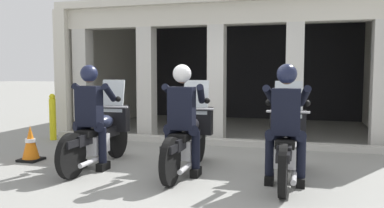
% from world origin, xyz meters
% --- Properties ---
extents(ground_plane, '(80.00, 80.00, 0.00)m').
position_xyz_m(ground_plane, '(0.00, 3.00, 0.00)').
color(ground_plane, gray).
extents(station_building, '(7.53, 4.84, 3.05)m').
position_xyz_m(station_building, '(-0.14, 4.81, 1.90)').
color(station_building, black).
rests_on(station_building, ground).
extents(kerb_strip, '(7.03, 0.24, 0.12)m').
position_xyz_m(kerb_strip, '(-0.14, 1.98, 0.06)').
color(kerb_strip, '#B7B5AD').
rests_on(kerb_strip, ground).
extents(motorcycle_left, '(0.62, 2.04, 1.35)m').
position_xyz_m(motorcycle_left, '(-1.43, -0.22, 0.50)').
color(motorcycle_left, black).
rests_on(motorcycle_left, ground).
extents(police_officer_left, '(0.63, 0.61, 1.58)m').
position_xyz_m(police_officer_left, '(-1.43, -0.50, 0.94)').
color(police_officer_left, black).
rests_on(police_officer_left, ground).
extents(motorcycle_center, '(0.62, 2.04, 1.35)m').
position_xyz_m(motorcycle_center, '(0.00, -0.16, 0.50)').
color(motorcycle_center, black).
rests_on(motorcycle_center, ground).
extents(police_officer_center, '(0.63, 0.61, 1.58)m').
position_xyz_m(police_officer_center, '(0.00, -0.45, 0.94)').
color(police_officer_center, black).
rests_on(police_officer_center, ground).
extents(motorcycle_right, '(0.62, 2.04, 1.35)m').
position_xyz_m(motorcycle_right, '(1.44, -0.25, 0.50)').
color(motorcycle_right, black).
rests_on(motorcycle_right, ground).
extents(police_officer_right, '(0.63, 0.61, 1.58)m').
position_xyz_m(police_officer_right, '(1.43, -0.54, 0.94)').
color(police_officer_right, black).
rests_on(police_officer_right, ground).
extents(traffic_cone_flank, '(0.34, 0.34, 0.59)m').
position_xyz_m(traffic_cone_flank, '(-2.70, -0.27, 0.29)').
color(traffic_cone_flank, black).
rests_on(traffic_cone_flank, ground).
extents(bollard_kerbside, '(0.14, 0.14, 1.01)m').
position_xyz_m(bollard_kerbside, '(-3.56, 1.55, 0.50)').
color(bollard_kerbside, yellow).
rests_on(bollard_kerbside, ground).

